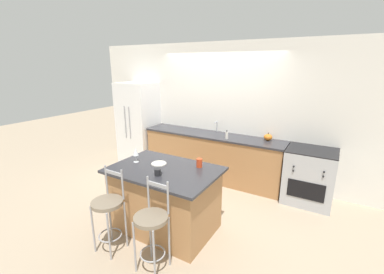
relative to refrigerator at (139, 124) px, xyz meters
name	(u,v)px	position (x,y,z in m)	size (l,w,h in m)	color
ground_plane	(204,183)	(1.88, -0.29, -0.94)	(18.00, 18.00, 0.00)	tan
wall_back	(219,111)	(1.88, 0.36, 0.41)	(6.00, 0.07, 2.70)	silver
back_counter	(212,156)	(1.88, 0.07, -0.47)	(2.89, 0.64, 0.93)	#A87547
sink_faucet	(217,125)	(1.88, 0.25, 0.13)	(0.02, 0.13, 0.22)	#ADAFB5
kitchen_island	(165,199)	(2.07, -1.82, -0.48)	(1.46, 1.00, 0.91)	#A87547
refrigerator	(139,124)	(0.00, 0.00, 0.00)	(0.82, 0.71, 1.88)	white
oven_range	(309,176)	(3.72, 0.01, -0.47)	(0.77, 0.69, 0.93)	#ADAFB5
bar_stool_near	(108,210)	(1.74, -2.53, -0.38)	(0.38, 0.38, 1.07)	#99999E
bar_stool_far	(152,226)	(2.40, -2.52, -0.38)	(0.38, 0.38, 1.07)	#99999E
dinner_plate	(159,163)	(1.91, -1.72, -0.02)	(0.22, 0.22, 0.02)	beige
wine_glass	(136,152)	(1.57, -1.81, 0.12)	(0.08, 0.08, 0.21)	white
coffee_mug	(158,172)	(2.13, -2.03, 0.01)	(0.11, 0.08, 0.09)	#232326
tumbler_cup	(199,163)	(2.45, -1.52, 0.03)	(0.08, 0.08, 0.12)	red
pumpkin_decoration	(268,137)	(2.95, 0.18, 0.05)	(0.15, 0.15, 0.14)	orange
soap_bottle	(227,135)	(2.26, -0.12, 0.06)	(0.05, 0.05, 0.17)	silver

